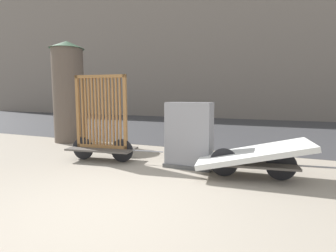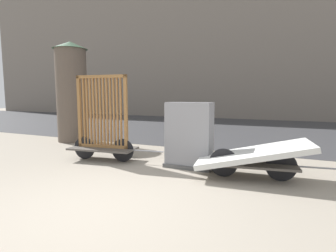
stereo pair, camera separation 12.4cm
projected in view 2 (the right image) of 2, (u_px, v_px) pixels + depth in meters
ground_plane at (98, 211)px, 3.42m from camera, size 60.00×60.00×0.00m
road_strip at (234, 128)px, 12.11m from camera, size 56.00×10.59×0.01m
building_facade at (257, 6)px, 17.85m from camera, size 48.00×4.00×15.18m
bike_cart_with_bedframe at (103, 130)px, 6.03m from camera, size 2.26×0.90×1.96m
bike_cart_with_mattress at (252, 156)px, 4.70m from camera, size 2.49×1.28×0.72m
utility_cabinet at (189, 137)px, 5.43m from camera, size 1.01×0.46×1.36m
advertising_column at (72, 91)px, 8.57m from camera, size 1.09×1.09×3.23m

